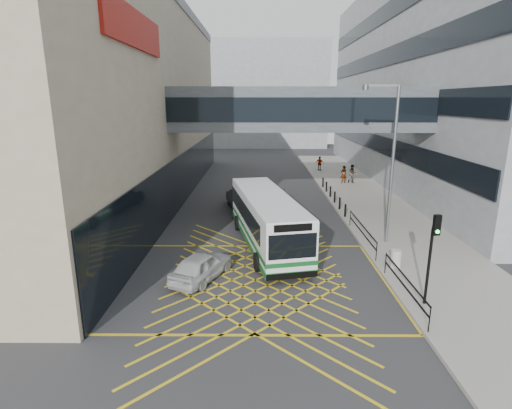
{
  "coord_description": "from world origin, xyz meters",
  "views": [
    {
      "loc": [
        0.12,
        -17.06,
        8.1
      ],
      "look_at": [
        0.0,
        4.0,
        2.6
      ],
      "focal_mm": 28.0,
      "sensor_mm": 36.0,
      "label": 1
    }
  ],
  "objects_px": {
    "bus": "(266,218)",
    "pedestrian_b": "(352,174)",
    "pedestrian_a": "(344,174)",
    "car_white": "(202,266)",
    "litter_bin": "(396,259)",
    "street_lamp": "(389,156)",
    "car_dark": "(241,198)",
    "traffic_light": "(433,247)",
    "car_silver": "(265,190)",
    "pedestrian_c": "(320,163)"
  },
  "relations": [
    {
      "from": "bus",
      "to": "pedestrian_b",
      "type": "bearing_deg",
      "value": 51.17
    },
    {
      "from": "pedestrian_a",
      "to": "pedestrian_b",
      "type": "xyz_separation_m",
      "value": [
        0.88,
        0.04,
        0.04
      ]
    },
    {
      "from": "car_white",
      "to": "pedestrian_b",
      "type": "relative_size",
      "value": 2.29
    },
    {
      "from": "litter_bin",
      "to": "pedestrian_b",
      "type": "relative_size",
      "value": 0.49
    },
    {
      "from": "bus",
      "to": "pedestrian_b",
      "type": "relative_size",
      "value": 6.03
    },
    {
      "from": "litter_bin",
      "to": "pedestrian_a",
      "type": "bearing_deg",
      "value": 85.35
    },
    {
      "from": "litter_bin",
      "to": "pedestrian_a",
      "type": "xyz_separation_m",
      "value": [
        1.68,
        20.66,
        0.42
      ]
    },
    {
      "from": "street_lamp",
      "to": "litter_bin",
      "type": "bearing_deg",
      "value": -94.01
    },
    {
      "from": "car_dark",
      "to": "traffic_light",
      "type": "bearing_deg",
      "value": 104.59
    },
    {
      "from": "traffic_light",
      "to": "pedestrian_a",
      "type": "xyz_separation_m",
      "value": [
        1.69,
        24.39,
        -1.6
      ]
    },
    {
      "from": "car_silver",
      "to": "pedestrian_a",
      "type": "height_order",
      "value": "pedestrian_a"
    },
    {
      "from": "bus",
      "to": "car_dark",
      "type": "xyz_separation_m",
      "value": [
        -1.77,
        8.01,
        -0.8
      ]
    },
    {
      "from": "pedestrian_a",
      "to": "bus",
      "type": "bearing_deg",
      "value": 50.73
    },
    {
      "from": "bus",
      "to": "pedestrian_a",
      "type": "relative_size",
      "value": 6.31
    },
    {
      "from": "street_lamp",
      "to": "pedestrian_a",
      "type": "distance_m",
      "value": 17.55
    },
    {
      "from": "car_dark",
      "to": "pedestrian_b",
      "type": "relative_size",
      "value": 2.8
    },
    {
      "from": "bus",
      "to": "car_dark",
      "type": "bearing_deg",
      "value": 90.95
    },
    {
      "from": "car_dark",
      "to": "litter_bin",
      "type": "bearing_deg",
      "value": 111.69
    },
    {
      "from": "traffic_light",
      "to": "pedestrian_a",
      "type": "relative_size",
      "value": 2.19
    },
    {
      "from": "car_silver",
      "to": "litter_bin",
      "type": "distance_m",
      "value": 15.8
    },
    {
      "from": "traffic_light",
      "to": "pedestrian_c",
      "type": "bearing_deg",
      "value": 80.54
    },
    {
      "from": "street_lamp",
      "to": "pedestrian_b",
      "type": "distance_m",
      "value": 17.67
    },
    {
      "from": "bus",
      "to": "pedestrian_b",
      "type": "distance_m",
      "value": 19.29
    },
    {
      "from": "bus",
      "to": "pedestrian_c",
      "type": "relative_size",
      "value": 6.65
    },
    {
      "from": "car_silver",
      "to": "litter_bin",
      "type": "bearing_deg",
      "value": 95.34
    },
    {
      "from": "car_silver",
      "to": "pedestrian_a",
      "type": "bearing_deg",
      "value": -159.73
    },
    {
      "from": "pedestrian_b",
      "to": "pedestrian_c",
      "type": "height_order",
      "value": "pedestrian_b"
    },
    {
      "from": "car_silver",
      "to": "pedestrian_b",
      "type": "bearing_deg",
      "value": -162.46
    },
    {
      "from": "bus",
      "to": "pedestrian_c",
      "type": "height_order",
      "value": "bus"
    },
    {
      "from": "car_silver",
      "to": "pedestrian_b",
      "type": "distance_m",
      "value": 10.69
    },
    {
      "from": "traffic_light",
      "to": "street_lamp",
      "type": "xyz_separation_m",
      "value": [
        0.47,
        7.37,
        2.53
      ]
    },
    {
      "from": "car_silver",
      "to": "pedestrian_c",
      "type": "bearing_deg",
      "value": -133.71
    },
    {
      "from": "bus",
      "to": "car_silver",
      "type": "xyz_separation_m",
      "value": [
        0.13,
        10.98,
        -0.84
      ]
    },
    {
      "from": "street_lamp",
      "to": "pedestrian_c",
      "type": "xyz_separation_m",
      "value": [
        -0.04,
        24.38,
        -4.17
      ]
    },
    {
      "from": "car_dark",
      "to": "traffic_light",
      "type": "height_order",
      "value": "traffic_light"
    },
    {
      "from": "car_white",
      "to": "car_silver",
      "type": "distance_m",
      "value": 15.92
    },
    {
      "from": "litter_bin",
      "to": "car_dark",
      "type": "bearing_deg",
      "value": 124.85
    },
    {
      "from": "car_silver",
      "to": "pedestrian_b",
      "type": "relative_size",
      "value": 2.71
    },
    {
      "from": "pedestrian_a",
      "to": "car_silver",
      "type": "bearing_deg",
      "value": 23.67
    },
    {
      "from": "car_white",
      "to": "car_silver",
      "type": "bearing_deg",
      "value": -77.55
    },
    {
      "from": "pedestrian_a",
      "to": "pedestrian_b",
      "type": "relative_size",
      "value": 0.96
    },
    {
      "from": "bus",
      "to": "car_silver",
      "type": "bearing_deg",
      "value": 77.84
    },
    {
      "from": "car_white",
      "to": "pedestrian_a",
      "type": "height_order",
      "value": "pedestrian_a"
    },
    {
      "from": "bus",
      "to": "street_lamp",
      "type": "height_order",
      "value": "street_lamp"
    },
    {
      "from": "car_silver",
      "to": "litter_bin",
      "type": "xyz_separation_m",
      "value": [
        6.17,
        -14.54,
        -0.16
      ]
    },
    {
      "from": "street_lamp",
      "to": "pedestrian_c",
      "type": "bearing_deg",
      "value": 93.29
    },
    {
      "from": "car_silver",
      "to": "bus",
      "type": "bearing_deg",
      "value": 71.67
    },
    {
      "from": "car_white",
      "to": "pedestrian_a",
      "type": "distance_m",
      "value": 24.36
    },
    {
      "from": "pedestrian_b",
      "to": "car_white",
      "type": "bearing_deg",
      "value": -122.45
    },
    {
      "from": "pedestrian_b",
      "to": "car_silver",
      "type": "bearing_deg",
      "value": -148.49
    }
  ]
}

